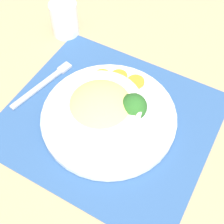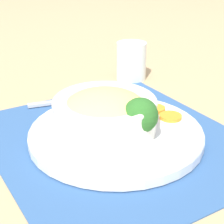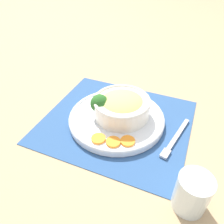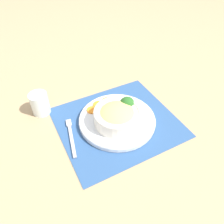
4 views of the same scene
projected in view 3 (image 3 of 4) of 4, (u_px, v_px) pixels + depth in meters
The scene contains 10 objects.
ground_plane at pixel (117, 121), 0.69m from camera, with size 4.00×4.00×0.00m, color tan.
placemat at pixel (117, 121), 0.69m from camera, with size 0.48×0.44×0.00m.
plate at pixel (117, 118), 0.68m from camera, with size 0.30×0.30×0.02m.
bowl at pixel (122, 106), 0.67m from camera, with size 0.17×0.17×0.07m.
broccoli_floret at pixel (100, 104), 0.66m from camera, with size 0.06×0.06×0.07m.
carrot_slice_near at pixel (99, 139), 0.60m from camera, with size 0.04×0.04×0.01m.
carrot_slice_middle at pixel (113, 142), 0.59m from camera, with size 0.04×0.04×0.01m.
carrot_slice_far at pixel (128, 141), 0.60m from camera, with size 0.04×0.04×0.01m.
water_glass at pixel (191, 194), 0.45m from camera, with size 0.07×0.07×0.09m.
fork at pixel (174, 141), 0.62m from camera, with size 0.04×0.18×0.01m.
Camera 3 is at (-0.23, 0.47, 0.46)m, focal length 35.00 mm.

